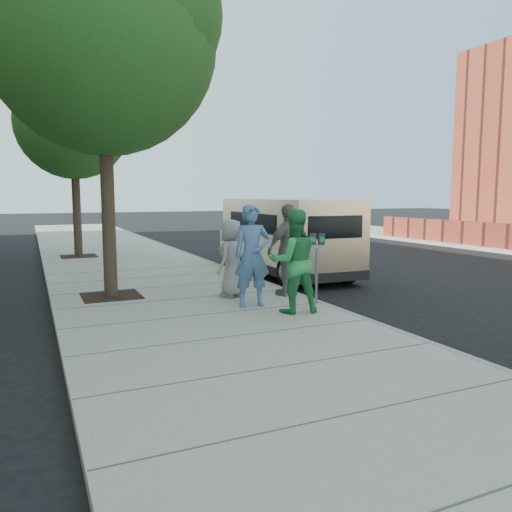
% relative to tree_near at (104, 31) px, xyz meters
% --- Properties ---
extents(ground, '(120.00, 120.00, 0.00)m').
position_rel_tree_near_xyz_m(ground, '(2.25, -2.40, -5.55)').
color(ground, black).
rests_on(ground, ground).
extents(sidewalk, '(5.00, 60.00, 0.15)m').
position_rel_tree_near_xyz_m(sidewalk, '(1.25, -2.40, -5.47)').
color(sidewalk, gray).
rests_on(sidewalk, ground).
extents(curb_face, '(0.12, 60.00, 0.16)m').
position_rel_tree_near_xyz_m(curb_face, '(3.69, -2.40, -5.47)').
color(curb_face, gray).
rests_on(curb_face, ground).
extents(tree_near, '(4.62, 4.60, 7.53)m').
position_rel_tree_near_xyz_m(tree_near, '(0.00, 0.00, 0.00)').
color(tree_near, black).
rests_on(tree_near, sidewalk).
extents(tree_far, '(3.92, 3.80, 6.49)m').
position_rel_tree_near_xyz_m(tree_far, '(-0.00, 7.60, -0.66)').
color(tree_far, black).
rests_on(tree_far, sidewalk).
extents(parking_meter, '(0.30, 0.19, 1.39)m').
position_rel_tree_near_xyz_m(parking_meter, '(3.50, -2.50, -4.39)').
color(parking_meter, gray).
rests_on(parking_meter, sidewalk).
extents(van, '(2.12, 5.91, 2.17)m').
position_rel_tree_near_xyz_m(van, '(5.12, 1.96, -4.40)').
color(van, beige).
rests_on(van, ground).
extents(person_officer, '(0.78, 0.57, 1.96)m').
position_rel_tree_near_xyz_m(person_officer, '(2.31, -2.10, -4.42)').
color(person_officer, '#4E71A7').
rests_on(person_officer, sidewalk).
extents(person_green_shirt, '(1.02, 0.86, 1.88)m').
position_rel_tree_near_xyz_m(person_green_shirt, '(2.78, -2.89, -4.46)').
color(person_green_shirt, '#30944F').
rests_on(person_green_shirt, sidewalk).
extents(person_gray_shirt, '(0.94, 0.90, 1.63)m').
position_rel_tree_near_xyz_m(person_gray_shirt, '(2.29, -1.07, -4.58)').
color(person_gray_shirt, '#979799').
rests_on(person_gray_shirt, sidewalk).
extents(person_striped_polo, '(1.22, 0.71, 1.96)m').
position_rel_tree_near_xyz_m(person_striped_polo, '(3.45, -1.46, -4.42)').
color(person_striped_polo, slate).
rests_on(person_striped_polo, sidewalk).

